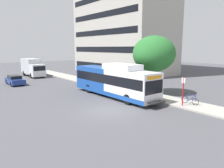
% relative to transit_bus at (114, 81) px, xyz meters
% --- Properties ---
extents(ground_plane, '(120.00, 120.00, 0.00)m').
position_rel_transit_bus_xyz_m(ground_plane, '(-3.89, 3.97, -1.70)').
color(ground_plane, '#4C4C51').
extents(sidewalk_curb, '(3.00, 56.00, 0.14)m').
position_rel_transit_bus_xyz_m(sidewalk_curb, '(3.11, 1.97, -1.63)').
color(sidewalk_curb, '#A8A399').
rests_on(sidewalk_curb, ground).
extents(transit_bus, '(2.58, 12.25, 3.65)m').
position_rel_transit_bus_xyz_m(transit_bus, '(0.00, 0.00, 0.00)').
color(transit_bus, white).
rests_on(transit_bus, ground).
extents(bus_stop_sign_pole, '(0.10, 0.36, 2.60)m').
position_rel_transit_bus_xyz_m(bus_stop_sign_pole, '(2.15, -7.23, -0.05)').
color(bus_stop_sign_pole, red).
rests_on(bus_stop_sign_pole, sidewalk_curb).
extents(bicycle_parked, '(0.52, 1.76, 1.02)m').
position_rel_transit_bus_xyz_m(bicycle_parked, '(3.14, -7.36, -1.14)').
color(bicycle_parked, black).
rests_on(bicycle_parked, sidewalk_curb).
extents(street_tree_near_stop, '(4.77, 4.77, 6.51)m').
position_rel_transit_bus_xyz_m(street_tree_near_stop, '(4.28, -1.92, 2.91)').
color(street_tree_near_stop, '#4C3823').
rests_on(street_tree_near_stop, sidewalk_curb).
extents(parked_car_far_lane, '(1.80, 4.50, 1.33)m').
position_rel_transit_bus_xyz_m(parked_car_far_lane, '(-6.47, 14.82, -1.04)').
color(parked_car_far_lane, navy).
rests_on(parked_car_far_lane, ground).
extents(box_truck_background, '(2.32, 7.01, 3.25)m').
position_rel_transit_bus_xyz_m(box_truck_background, '(-1.44, 22.21, 0.04)').
color(box_truck_background, silver).
rests_on(box_truck_background, ground).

